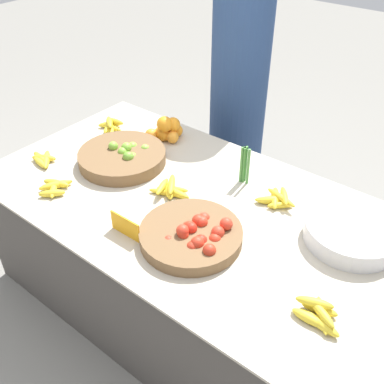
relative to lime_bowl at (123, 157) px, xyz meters
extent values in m
plane|color=gray|center=(0.45, -0.03, -0.67)|extent=(12.00, 12.00, 0.00)
cube|color=#4C4742|center=(0.45, -0.03, -0.36)|extent=(1.81, 0.99, 0.62)
cube|color=#BCB29E|center=(0.45, -0.03, -0.04)|extent=(1.89, 1.03, 0.01)
cylinder|color=brown|center=(0.00, 0.00, 0.00)|extent=(0.42, 0.42, 0.06)
sphere|color=#6BA333|center=(0.02, 0.05, 0.00)|extent=(0.05, 0.05, 0.05)
sphere|color=#7AB238|center=(0.05, 0.01, 0.01)|extent=(0.05, 0.05, 0.05)
sphere|color=#89BC42|center=(0.06, 0.10, 0.02)|extent=(0.04, 0.04, 0.04)
sphere|color=#7AB238|center=(-0.01, 0.08, 0.02)|extent=(0.05, 0.05, 0.05)
sphere|color=#7AB238|center=(-0.06, 0.00, 0.04)|extent=(0.05, 0.05, 0.05)
sphere|color=#7AB238|center=(0.00, 0.00, 0.03)|extent=(0.05, 0.05, 0.05)
sphere|color=#6BA333|center=(0.06, -0.02, 0.03)|extent=(0.05, 0.05, 0.05)
sphere|color=#7AB238|center=(0.00, 0.03, 0.04)|extent=(0.05, 0.05, 0.05)
sphere|color=#6BA333|center=(-0.07, 0.01, 0.00)|extent=(0.04, 0.04, 0.04)
cylinder|color=brown|center=(0.60, -0.23, -0.01)|extent=(0.40, 0.40, 0.05)
sphere|color=red|center=(0.60, -0.27, 0.02)|extent=(0.04, 0.04, 0.04)
sphere|color=red|center=(0.60, -0.22, 0.03)|extent=(0.05, 0.05, 0.05)
sphere|color=red|center=(0.70, -0.20, 0.01)|extent=(0.05, 0.05, 0.05)
sphere|color=red|center=(0.66, -0.25, 0.01)|extent=(0.05, 0.05, 0.05)
sphere|color=red|center=(0.59, -0.13, 0.01)|extent=(0.05, 0.05, 0.05)
sphere|color=red|center=(0.59, -0.22, 0.03)|extent=(0.04, 0.04, 0.04)
sphere|color=red|center=(0.58, -0.22, 0.02)|extent=(0.05, 0.05, 0.05)
sphere|color=red|center=(0.56, -0.31, 0.00)|extent=(0.04, 0.04, 0.04)
sphere|color=red|center=(0.66, -0.27, 0.02)|extent=(0.05, 0.05, 0.05)
sphere|color=red|center=(0.59, -0.26, 0.04)|extent=(0.05, 0.05, 0.05)
sphere|color=red|center=(0.72, -0.28, 0.02)|extent=(0.05, 0.05, 0.05)
sphere|color=red|center=(0.50, -0.22, -0.01)|extent=(0.04, 0.04, 0.04)
sphere|color=red|center=(0.69, -0.18, 0.02)|extent=(0.05, 0.05, 0.05)
sphere|color=red|center=(0.59, -0.17, 0.03)|extent=(0.05, 0.05, 0.05)
sphere|color=red|center=(0.57, -0.23, 0.00)|extent=(0.05, 0.05, 0.05)
sphere|color=red|center=(0.70, -0.13, 0.04)|extent=(0.05, 0.05, 0.05)
sphere|color=red|center=(0.59, -0.24, 0.00)|extent=(0.04, 0.04, 0.04)
sphere|color=red|center=(0.54, -0.21, 0.00)|extent=(0.04, 0.04, 0.04)
sphere|color=red|center=(0.61, -0.17, 0.02)|extent=(0.05, 0.05, 0.05)
sphere|color=red|center=(0.66, -0.29, 0.01)|extent=(0.05, 0.05, 0.05)
sphere|color=orange|center=(-0.01, 0.29, 0.00)|extent=(0.07, 0.07, 0.07)
sphere|color=orange|center=(0.06, 0.29, 0.00)|extent=(0.06, 0.06, 0.06)
sphere|color=orange|center=(-0.04, 0.24, 0.00)|extent=(0.07, 0.07, 0.07)
sphere|color=orange|center=(0.01, 0.28, 0.01)|extent=(0.08, 0.08, 0.08)
sphere|color=orange|center=(0.03, 0.36, 0.00)|extent=(0.06, 0.06, 0.06)
sphere|color=orange|center=(0.02, 0.28, 0.07)|extent=(0.08, 0.08, 0.08)
sphere|color=orange|center=(0.05, 0.32, 0.06)|extent=(0.07, 0.07, 0.07)
cylinder|color=silver|center=(1.08, 0.15, 0.01)|extent=(0.36, 0.36, 0.08)
cube|color=orange|center=(0.38, -0.36, 0.01)|extent=(0.15, 0.01, 0.09)
cylinder|color=#4C8E42|center=(0.53, 0.23, 0.06)|extent=(0.01, 0.01, 0.18)
cylinder|color=#4C8E42|center=(0.53, 0.22, 0.06)|extent=(0.01, 0.01, 0.18)
cylinder|color=#428438|center=(0.54, 0.22, 0.06)|extent=(0.01, 0.01, 0.18)
cylinder|color=#428438|center=(0.54, 0.23, 0.06)|extent=(0.01, 0.01, 0.18)
cylinder|color=#4C8E42|center=(0.56, 0.23, 0.06)|extent=(0.01, 0.01, 0.18)
cylinder|color=#428438|center=(0.54, 0.24, 0.06)|extent=(0.01, 0.01, 0.18)
ellipsoid|color=yellow|center=(1.14, -0.28, -0.02)|extent=(0.11, 0.03, 0.03)
ellipsoid|color=yellow|center=(1.17, -0.29, -0.02)|extent=(0.12, 0.05, 0.03)
ellipsoid|color=yellow|center=(1.14, -0.24, -0.02)|extent=(0.12, 0.06, 0.03)
ellipsoid|color=yellow|center=(1.15, -0.25, -0.02)|extent=(0.11, 0.14, 0.03)
ellipsoid|color=yellow|center=(1.13, -0.29, -0.02)|extent=(0.11, 0.03, 0.03)
ellipsoid|color=yellow|center=(1.15, -0.27, 0.00)|extent=(0.12, 0.08, 0.03)
ellipsoid|color=yellow|center=(1.12, -0.25, 0.01)|extent=(0.12, 0.07, 0.03)
ellipsoid|color=yellow|center=(-0.07, -0.36, -0.02)|extent=(0.11, 0.11, 0.03)
ellipsoid|color=yellow|center=(-0.09, -0.32, -0.02)|extent=(0.13, 0.08, 0.03)
ellipsoid|color=yellow|center=(-0.08, -0.33, -0.02)|extent=(0.10, 0.15, 0.03)
ellipsoid|color=yellow|center=(-0.05, -0.38, -0.02)|extent=(0.10, 0.10, 0.03)
ellipsoid|color=yellow|center=(0.34, -0.06, -0.02)|extent=(0.11, 0.10, 0.03)
ellipsoid|color=yellow|center=(0.34, -0.03, -0.02)|extent=(0.14, 0.09, 0.03)
ellipsoid|color=yellow|center=(0.36, -0.05, -0.02)|extent=(0.16, 0.05, 0.03)
ellipsoid|color=yellow|center=(0.34, -0.07, -0.02)|extent=(0.16, 0.08, 0.03)
ellipsoid|color=yellow|center=(0.32, -0.07, 0.00)|extent=(0.07, 0.13, 0.03)
ellipsoid|color=yellow|center=(0.34, -0.04, 0.01)|extent=(0.11, 0.14, 0.03)
ellipsoid|color=yellow|center=(-0.28, 0.19, -0.02)|extent=(0.12, 0.05, 0.03)
ellipsoid|color=yellow|center=(-0.29, 0.18, -0.02)|extent=(0.09, 0.13, 0.03)
ellipsoid|color=yellow|center=(-0.28, 0.19, -0.02)|extent=(0.08, 0.11, 0.03)
ellipsoid|color=yellow|center=(-0.31, 0.21, -0.02)|extent=(0.11, 0.11, 0.03)
ellipsoid|color=yellow|center=(-0.28, 0.19, -0.02)|extent=(0.12, 0.13, 0.03)
ellipsoid|color=yellow|center=(-0.29, 0.22, 0.01)|extent=(0.12, 0.05, 0.03)
ellipsoid|color=yellow|center=(-0.30, 0.19, 0.01)|extent=(0.12, 0.10, 0.03)
ellipsoid|color=yellow|center=(-0.29, -0.23, -0.02)|extent=(0.14, 0.13, 0.03)
ellipsoid|color=yellow|center=(-0.33, -0.24, -0.02)|extent=(0.14, 0.06, 0.03)
ellipsoid|color=yellow|center=(-0.31, -0.23, -0.02)|extent=(0.12, 0.09, 0.03)
ellipsoid|color=yellow|center=(-0.29, -0.26, -0.02)|extent=(0.12, 0.05, 0.03)
ellipsoid|color=yellow|center=(0.73, 0.17, -0.01)|extent=(0.12, 0.12, 0.04)
ellipsoid|color=yellow|center=(0.77, 0.16, -0.02)|extent=(0.10, 0.10, 0.03)
ellipsoid|color=yellow|center=(0.72, 0.17, -0.02)|extent=(0.13, 0.11, 0.03)
ellipsoid|color=yellow|center=(0.73, 0.19, -0.02)|extent=(0.10, 0.15, 0.03)
ellipsoid|color=yellow|center=(0.76, 0.20, 0.00)|extent=(0.10, 0.12, 0.03)
ellipsoid|color=yellow|center=(0.76, 0.18, 0.00)|extent=(0.16, 0.07, 0.03)
cylinder|color=navy|center=(0.08, 0.88, 0.07)|extent=(0.33, 0.33, 1.47)
camera|label=1|loc=(1.40, -1.22, 1.14)|focal=42.00mm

